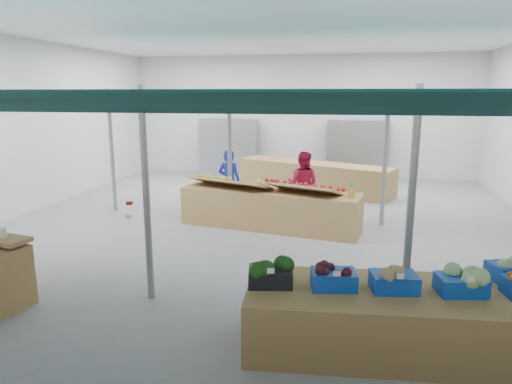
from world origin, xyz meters
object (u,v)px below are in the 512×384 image
Objects in this scene: fruit_counter at (270,209)px; vendor_left at (229,181)px; vendor_right at (303,184)px; veg_counter at (410,321)px; crate_stack at (502,291)px.

vendor_left is (-1.20, 1.10, 0.36)m from fruit_counter.
vendor_left is 1.80m from vendor_right.
vendor_right reaches higher than fruit_counter.
vendor_right is (0.60, 1.10, 0.36)m from fruit_counter.
veg_counter is 5.89m from vendor_right.
crate_stack is 0.39× the size of vendor_right.
fruit_counter reaches higher than crate_stack.
fruit_counter is 1.30m from vendor_right.
crate_stack is 5.41m from vendor_right.
crate_stack is (1.32, 1.20, -0.05)m from veg_counter.
vendor_right is (1.80, 0.00, 0.00)m from vendor_left.
vendor_left is at bearing 117.57° from veg_counter.
crate_stack is 0.39× the size of vendor_left.
fruit_counter is at bearing 147.39° from vendor_left.
veg_counter is 2.37× the size of vendor_left.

